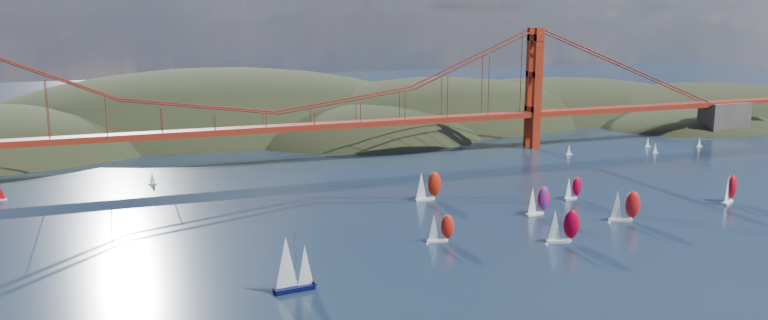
{
  "coord_description": "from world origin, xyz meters",
  "views": [
    {
      "loc": [
        -63.3,
        -118.0,
        64.49
      ],
      "look_at": [
        13.43,
        90.0,
        18.84
      ],
      "focal_mm": 35.0,
      "sensor_mm": 36.0,
      "label": 1
    }
  ],
  "objects": [
    {
      "name": "bridge",
      "position": [
        -1.75,
        180.0,
        32.23
      ],
      "size": [
        552.0,
        12.0,
        55.0
      ],
      "color": "maroon",
      "rests_on": "ground"
    },
    {
      "name": "racer_1",
      "position": [
        52.21,
        51.83,
        5.02
      ],
      "size": [
        9.48,
        5.28,
        10.63
      ],
      "rotation": [
        0.0,
        0.0,
        -0.24
      ],
      "color": "silver",
      "rests_on": "ground"
    },
    {
      "name": "sloop_navy",
      "position": [
        -26.77,
        42.04,
        6.54
      ],
      "size": [
        9.79,
        5.89,
        14.82
      ],
      "rotation": [
        0.0,
        0.0,
        0.12
      ],
      "color": "black",
      "rests_on": "ground"
    },
    {
      "name": "racer_3",
      "position": [
        82.32,
        91.41,
        4.05
      ],
      "size": [
        7.65,
        4.06,
        8.58
      ],
      "rotation": [
        0.0,
        0.0,
        0.2
      ],
      "color": "silver",
      "rests_on": "ground"
    },
    {
      "name": "distant_boat_3",
      "position": [
        -50.61,
        163.57,
        2.41
      ],
      "size": [
        3.0,
        2.0,
        4.7
      ],
      "color": "silver",
      "rests_on": "ground"
    },
    {
      "name": "distant_boat_6",
      "position": [
        170.88,
        161.14,
        2.41
      ],
      "size": [
        3.0,
        2.0,
        4.7
      ],
      "color": "silver",
      "rests_on": "ground"
    },
    {
      "name": "racer_rwb",
      "position": [
        60.79,
        78.75,
        4.8
      ],
      "size": [
        9.05,
        4.64,
        10.16
      ],
      "rotation": [
        0.0,
        0.0,
        0.18
      ],
      "color": "white",
      "rests_on": "ground"
    },
    {
      "name": "racer_4",
      "position": [
        128.56,
        69.13,
        4.99
      ],
      "size": [
        9.34,
        7.06,
        10.55
      ],
      "rotation": [
        0.0,
        0.0,
        0.49
      ],
      "color": "white",
      "rests_on": "ground"
    },
    {
      "name": "racer_0",
      "position": [
        20.57,
        64.04,
        4.16
      ],
      "size": [
        7.84,
        3.99,
        8.8
      ],
      "rotation": [
        0.0,
        0.0,
        -0.18
      ],
      "color": "white",
      "rests_on": "ground"
    },
    {
      "name": "distant_boat_7",
      "position": [
        193.81,
        153.18,
        2.41
      ],
      "size": [
        3.0,
        2.0,
        4.7
      ],
      "color": "silver",
      "rests_on": "ground"
    },
    {
      "name": "distant_boat_5",
      "position": [
        164.21,
        147.98,
        2.41
      ],
      "size": [
        3.0,
        2.0,
        4.7
      ],
      "color": "silver",
      "rests_on": "ground"
    },
    {
      "name": "distant_boat_2",
      "position": [
        -99.87,
        156.57,
        2.41
      ],
      "size": [
        3.0,
        2.0,
        4.7
      ],
      "color": "silver",
      "rests_on": "ground"
    },
    {
      "name": "racer_5",
      "position": [
        35.59,
        107.48,
        5.16
      ],
      "size": [
        9.5,
        3.88,
        10.91
      ],
      "rotation": [
        0.0,
        0.0,
        0.03
      ],
      "color": "white",
      "rests_on": "ground"
    },
    {
      "name": "distant_boat_4",
      "position": [
        125.7,
        157.95,
        2.41
      ],
      "size": [
        3.0,
        2.0,
        4.7
      ],
      "color": "silver",
      "rests_on": "ground"
    },
    {
      "name": "headlands",
      "position": [
        44.95,
        278.29,
        -12.46
      ],
      "size": [
        725.0,
        225.0,
        96.0
      ],
      "color": "black",
      "rests_on": "ground"
    },
    {
      "name": "racer_2",
      "position": [
        81.75,
        63.27,
        5.07
      ],
      "size": [
        9.58,
        5.93,
        10.72
      ],
      "rotation": [
        0.0,
        0.0,
        -0.31
      ],
      "color": "white",
      "rests_on": "ground"
    }
  ]
}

